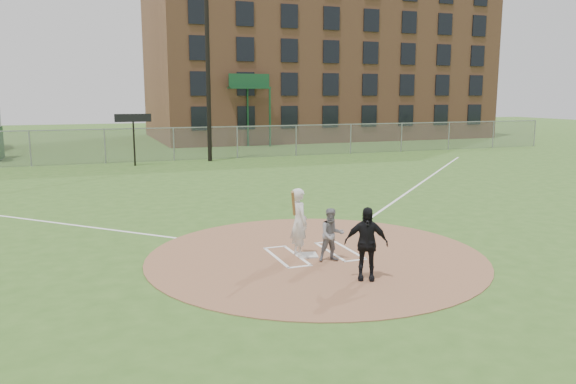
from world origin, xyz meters
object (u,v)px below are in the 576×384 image
object	(u,v)px
home_plate	(307,255)
catcher	(332,235)
umpire	(366,243)
batter_at_plate	(299,222)

from	to	relation	value
home_plate	catcher	size ratio (longest dim) A/B	0.38
umpire	batter_at_plate	world-z (taller)	batter_at_plate
umpire	catcher	bearing A→B (deg)	121.12
catcher	umpire	world-z (taller)	umpire
batter_at_plate	catcher	bearing A→B (deg)	-46.70
umpire	batter_at_plate	xyz separation A→B (m)	(-0.72, 2.13, 0.06)
catcher	umpire	distance (m)	1.51
home_plate	umpire	world-z (taller)	umpire
umpire	batter_at_plate	size ratio (longest dim) A/B	0.90
home_plate	umpire	distance (m)	2.29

